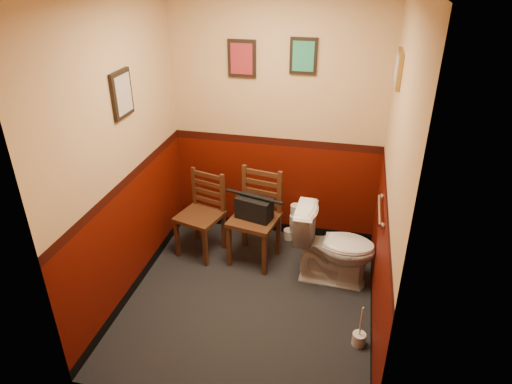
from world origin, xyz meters
TOP-DOWN VIEW (x-y plane):
  - floor at (0.00, 0.00)m, footprint 2.20×2.40m
  - wall_back at (0.00, 1.20)m, footprint 2.20×0.00m
  - wall_front at (0.00, -1.20)m, footprint 2.20×0.00m
  - wall_left at (-1.10, 0.00)m, footprint 0.00×2.40m
  - wall_right at (1.10, 0.00)m, footprint 0.00×2.40m
  - grab_bar at (1.07, 0.25)m, footprint 0.05×0.56m
  - framed_print_back_a at (-0.35, 1.18)m, footprint 0.28×0.04m
  - framed_print_back_b at (0.25, 1.18)m, footprint 0.26×0.04m
  - framed_print_left at (-1.08, 0.10)m, footprint 0.04×0.30m
  - framed_print_right at (1.08, 0.60)m, footprint 0.04×0.34m
  - toilet at (0.72, 0.47)m, footprint 0.80×0.47m
  - toilet_brush at (1.00, -0.35)m, footprint 0.11×0.11m
  - chair_left at (-0.67, 0.66)m, footprint 0.51×0.51m
  - chair_right at (-0.09, 0.66)m, footprint 0.53×0.53m
  - handbag at (-0.10, 0.61)m, footprint 0.39×0.26m
  - tp_stack at (0.26, 1.07)m, footprint 0.25×0.15m

SIDE VIEW (x-z plane):
  - floor at x=0.00m, z-range 0.00..0.00m
  - toilet_brush at x=1.00m, z-range -0.13..0.26m
  - tp_stack at x=0.26m, z-range -0.03..0.40m
  - toilet at x=0.72m, z-range 0.00..0.76m
  - chair_left at x=-0.67m, z-range 0.00..0.89m
  - chair_right at x=-0.09m, z-range 0.00..0.97m
  - handbag at x=-0.10m, z-range 0.49..0.75m
  - grab_bar at x=1.07m, z-range 0.92..0.98m
  - wall_back at x=0.00m, z-range 0.00..2.70m
  - wall_front at x=0.00m, z-range 0.00..2.70m
  - wall_left at x=-1.10m, z-range 0.00..2.70m
  - wall_right at x=1.10m, z-range 0.00..2.70m
  - framed_print_left at x=-1.08m, z-range 1.66..2.04m
  - framed_print_back_a at x=-0.35m, z-range 1.77..2.13m
  - framed_print_back_b at x=0.25m, z-range 1.83..2.17m
  - framed_print_right at x=1.08m, z-range 1.91..2.19m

